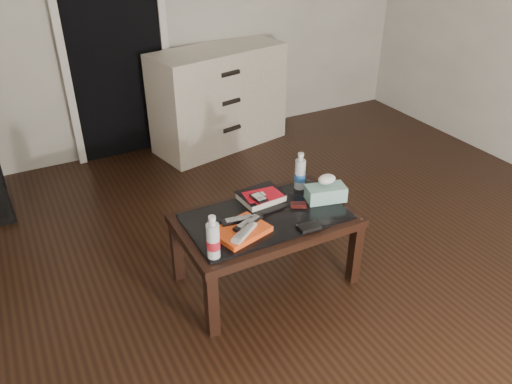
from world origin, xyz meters
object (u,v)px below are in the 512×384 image
textbook (261,196)px  water_bottle_right (300,171)px  water_bottle_left (213,237)px  tissue_box (326,193)px  dresser (219,98)px  coffee_table (266,225)px

textbook → water_bottle_right: (0.28, 0.01, 0.10)m
water_bottle_left → textbook: bearing=38.4°
water_bottle_left → tissue_box: 0.83m
dresser → tissue_box: 1.94m
dresser → coffee_table: bearing=-118.6°
dresser → water_bottle_right: 1.76m
water_bottle_right → tissue_box: water_bottle_right is taller
coffee_table → tissue_box: 0.41m
coffee_table → dresser: dresser is taller
tissue_box → water_bottle_left: bearing=-152.6°
dresser → textbook: size_ratio=5.11×
dresser → textbook: (-0.51, -1.75, 0.03)m
coffee_table → water_bottle_right: (0.34, 0.18, 0.18)m
textbook → water_bottle_right: bearing=-1.4°
textbook → dresser: bearing=69.5°
coffee_table → tissue_box: bearing=-2.2°
water_bottle_left → water_bottle_right: same height
dresser → tissue_box: size_ratio=5.56×
textbook → water_bottle_right: water_bottle_right is taller
water_bottle_right → tissue_box: 0.22m
tissue_box → water_bottle_right: bearing=121.1°
water_bottle_left → tissue_box: bearing=13.3°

